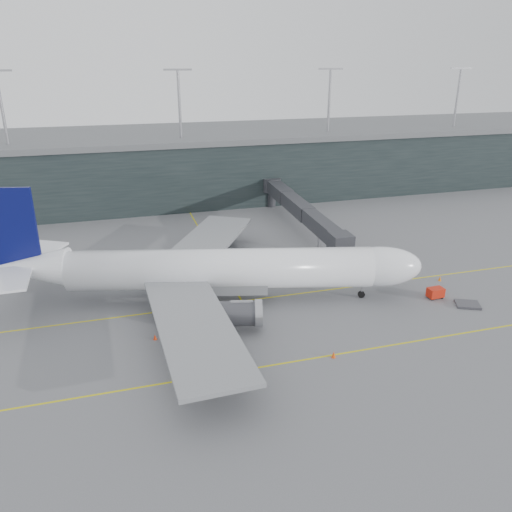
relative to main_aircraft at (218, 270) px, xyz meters
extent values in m
plane|color=#5B5B60|center=(-2.06, 2.79, -4.55)|extent=(320.00, 320.00, 0.00)
cube|color=gold|center=(-2.06, -1.21, -4.54)|extent=(160.00, 0.25, 0.02)
cube|color=gold|center=(-2.06, -17.21, -4.54)|extent=(160.00, 0.25, 0.02)
cube|color=gold|center=(2.94, 22.79, -4.54)|extent=(0.25, 60.00, 0.02)
cube|color=black|center=(-2.06, 60.79, 2.45)|extent=(240.00, 35.00, 14.00)
cube|color=#5A5D60|center=(-2.06, 60.79, 10.05)|extent=(240.00, 36.00, 1.20)
cylinder|color=#9E9EA3|center=(-32.06, 50.79, 17.45)|extent=(0.60, 0.60, 14.00)
cylinder|color=#9E9EA3|center=(2.94, 50.79, 17.45)|extent=(0.60, 0.60, 14.00)
cylinder|color=#9E9EA3|center=(37.94, 50.79, 17.45)|extent=(0.60, 0.60, 14.00)
cylinder|color=#9E9EA3|center=(72.94, 50.79, 17.45)|extent=(0.60, 0.60, 14.00)
cylinder|color=white|center=(0.40, -0.10, 0.15)|extent=(40.86, 15.20, 5.49)
ellipsoid|color=white|center=(21.45, -5.36, 0.15)|extent=(12.52, 8.12, 5.49)
cone|color=white|center=(-24.09, 6.02, 0.77)|extent=(10.73, 7.48, 5.27)
cube|color=gray|center=(-0.46, 0.12, -1.98)|extent=(14.82, 7.73, 1.77)
cube|color=black|center=(24.72, -6.18, 1.03)|extent=(2.53, 3.05, 0.71)
cube|color=gray|center=(-5.51, -12.77, -0.74)|extent=(8.85, 25.94, 0.49)
cylinder|color=#3C3D42|center=(0.08, -8.69, -2.25)|extent=(6.77, 4.51, 3.10)
cube|color=gray|center=(1.15, 13.86, -0.74)|extent=(19.75, 26.23, 0.49)
cylinder|color=#3C3D42|center=(4.16, 7.63, -2.25)|extent=(6.77, 4.51, 3.10)
cube|color=#090D4D|center=(-25.38, 6.34, 6.35)|extent=(5.69, 1.83, 10.63)
cube|color=white|center=(-26.13, 1.51, 1.21)|extent=(5.01, 8.05, 0.31)
cube|color=white|center=(-23.77, 10.96, 1.21)|extent=(8.13, 9.33, 0.31)
cylinder|color=black|center=(19.30, -4.82, -4.06)|extent=(1.03, 0.58, 0.97)
cylinder|color=#9E9EA3|center=(19.30, -4.82, -3.40)|extent=(0.27, 0.27, 2.30)
cylinder|color=black|center=(-4.07, -3.37, -3.97)|extent=(1.22, 0.71, 1.15)
cylinder|color=black|center=(-2.01, 4.88, -3.97)|extent=(1.22, 0.71, 1.15)
cube|color=#2C2D32|center=(20.10, 4.26, 0.44)|extent=(3.33, 3.71, 2.79)
cube|color=#2C2D32|center=(20.43, 12.53, 0.44)|extent=(3.00, 13.05, 2.49)
cube|color=#2C2D32|center=(20.94, 25.48, 0.44)|extent=(3.25, 13.06, 2.59)
cube|color=#2C2D32|center=(21.44, 38.44, 0.44)|extent=(3.50, 13.07, 2.69)
cylinder|color=#9E9EA3|center=(20.46, 13.22, -2.65)|extent=(0.50, 0.50, 3.79)
cube|color=#3C3D42|center=(20.46, 13.22, -4.20)|extent=(2.05, 1.57, 0.70)
cylinder|color=#2C2D32|center=(20.10, 43.29, 0.44)|extent=(3.99, 3.99, 2.99)
cylinder|color=#2C2D32|center=(20.10, 43.29, -2.75)|extent=(1.80, 1.80, 3.59)
cube|color=red|center=(29.18, -7.81, -3.70)|extent=(2.26, 1.50, 1.29)
cylinder|color=black|center=(28.41, -8.34, -4.35)|extent=(0.41, 0.17, 0.40)
cylinder|color=black|center=(30.00, -8.26, -4.35)|extent=(0.41, 0.17, 0.40)
cylinder|color=black|center=(28.36, -7.35, -4.35)|extent=(0.41, 0.17, 0.40)
cylinder|color=black|center=(29.95, -7.27, -4.35)|extent=(0.41, 0.17, 0.40)
cube|color=#3B3A40|center=(32.04, -11.08, -4.36)|extent=(3.85, 3.55, 0.31)
cube|color=#3C3D42|center=(-8.09, 13.07, -4.40)|extent=(2.43, 2.23, 0.20)
cube|color=#9EA3AA|center=(-8.09, 13.07, -3.52)|extent=(2.03, 1.98, 1.47)
cube|color=#274399|center=(-8.09, 13.07, -2.76)|extent=(2.10, 2.05, 0.08)
cube|color=#3C3D42|center=(-4.19, 14.02, -4.41)|extent=(2.03, 1.71, 0.19)
cube|color=#AFB6BC|center=(-4.19, 14.02, -3.57)|extent=(1.65, 1.57, 1.40)
cube|color=#274399|center=(-4.19, 14.02, -2.83)|extent=(1.70, 1.62, 0.07)
cube|color=#3C3D42|center=(-1.85, 14.27, -4.40)|extent=(2.24, 1.94, 0.19)
cube|color=silver|center=(-1.85, 14.27, -3.53)|extent=(1.83, 1.76, 1.46)
cube|color=#274399|center=(-1.85, 14.27, -2.77)|extent=(1.89, 1.82, 0.08)
cone|color=orange|center=(33.38, -2.97, -4.17)|extent=(0.47, 0.47, 0.75)
cone|color=#ED490D|center=(9.24, -17.67, -4.16)|extent=(0.49, 0.49, 0.78)
cone|color=#ED590D|center=(8.39, 15.40, -4.17)|extent=(0.48, 0.48, 0.76)
cone|color=red|center=(-9.58, -8.17, -4.20)|extent=(0.44, 0.44, 0.70)
camera|label=1|loc=(-12.47, -61.14, 26.48)|focal=35.00mm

